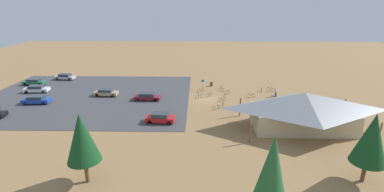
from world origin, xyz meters
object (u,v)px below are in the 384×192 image
(bicycle_yellow_yard_center, at_px, (216,108))
(visitor_by_pavilion, at_px, (276,92))
(car_blue_mid_lot, at_px, (36,100))
(bicycle_black_back_row, at_px, (209,95))
(bicycle_green_lone_east, at_px, (223,104))
(bicycle_purple_mid_cluster, at_px, (222,99))
(pine_east, at_px, (82,138))
(bicycle_silver_edge_north, at_px, (251,96))
(bike_pavilion, at_px, (304,108))
(bicycle_orange_yard_left, at_px, (222,89))
(car_green_by_curb, at_px, (34,82))
(bicycle_silver_yard_right, at_px, (227,93))
(car_maroon_second_row, at_px, (147,96))
(trash_bin, at_px, (211,84))
(car_red_near_entry, at_px, (160,118))
(bicycle_red_trailside, at_px, (271,90))
(car_white_front_row, at_px, (36,89))
(bicycle_teal_front_row, at_px, (274,98))
(car_silver_back_corner, at_px, (65,77))
(car_tan_inner_stall, at_px, (106,92))
(bicycle_blue_lone_west, at_px, (200,96))
(pine_mideast, at_px, (272,168))
(bicycle_orange_by_bin, at_px, (201,90))
(lot_sign, at_px, (203,83))
(bicycle_white_near_porch, at_px, (261,90))

(bicycle_yellow_yard_center, height_order, visitor_by_pavilion, visitor_by_pavilion)
(car_blue_mid_lot, bearing_deg, bicycle_black_back_row, -171.69)
(bicycle_green_lone_east, bearing_deg, bicycle_purple_mid_cluster, -92.74)
(pine_east, bearing_deg, bicycle_silver_edge_north, -128.70)
(bike_pavilion, relative_size, bicycle_silver_edge_north, 9.89)
(bicycle_yellow_yard_center, distance_m, visitor_by_pavilion, 13.75)
(bicycle_orange_yard_left, bearing_deg, bike_pavilion, 119.97)
(pine_east, relative_size, car_green_by_curb, 1.62)
(bicycle_silver_yard_right, xyz_separation_m, car_maroon_second_row, (15.01, 3.52, 0.34))
(trash_bin, relative_size, car_red_near_entry, 0.21)
(bicycle_red_trailside, bearing_deg, car_white_front_row, 2.03)
(trash_bin, relative_size, pine_east, 0.12)
(bicycle_red_trailside, xyz_separation_m, bicycle_yellow_yard_center, (11.61, 10.27, -0.03))
(bicycle_teal_front_row, relative_size, car_red_near_entry, 0.37)
(car_silver_back_corner, height_order, car_white_front_row, car_white_front_row)
(car_silver_back_corner, distance_m, car_white_front_row, 9.74)
(car_tan_inner_stall, relative_size, car_green_by_curb, 1.00)
(trash_bin, bearing_deg, bicycle_blue_lone_west, 72.08)
(car_maroon_second_row, bearing_deg, pine_mideast, 117.35)
(bicycle_orange_yard_left, relative_size, car_tan_inner_stall, 0.37)
(pine_east, distance_m, bicycle_yellow_yard_center, 24.81)
(bicycle_blue_lone_west, distance_m, bicycle_orange_by_bin, 3.66)
(pine_east, height_order, bicycle_green_lone_east, pine_east)
(bicycle_silver_edge_north, height_order, visitor_by_pavilion, visitor_by_pavilion)
(bike_pavilion, height_order, bicycle_red_trailside, bike_pavilion)
(bicycle_silver_yard_right, xyz_separation_m, car_tan_inner_stall, (23.33, 1.26, 0.32))
(pine_east, distance_m, bicycle_orange_yard_left, 34.34)
(bicycle_orange_by_bin, distance_m, car_white_front_row, 32.85)
(car_blue_mid_lot, relative_size, visitor_by_pavilion, 2.77)
(bicycle_silver_yard_right, bearing_deg, car_maroon_second_row, 13.19)
(bicycle_silver_edge_north, distance_m, bicycle_blue_lone_west, 9.68)
(lot_sign, bearing_deg, car_silver_back_corner, -12.57)
(car_tan_inner_stall, distance_m, car_silver_back_corner, 17.62)
(car_blue_mid_lot, distance_m, car_silver_back_corner, 16.16)
(bike_pavilion, xyz_separation_m, car_blue_mid_lot, (43.42, -9.26, -2.35))
(car_tan_inner_stall, bearing_deg, bicycle_teal_front_row, 177.21)
(trash_bin, relative_size, car_green_by_curb, 0.20)
(bicycle_orange_by_bin, distance_m, car_maroon_second_row, 11.13)
(bicycle_green_lone_east, relative_size, car_maroon_second_row, 0.34)
(bicycle_orange_yard_left, distance_m, bicycle_green_lone_east, 8.50)
(visitor_by_pavilion, bearing_deg, car_tan_inner_stall, 0.63)
(trash_bin, relative_size, bicycle_green_lone_east, 0.54)
(bicycle_purple_mid_cluster, height_order, bicycle_black_back_row, bicycle_black_back_row)
(bicycle_white_near_porch, height_order, car_blue_mid_lot, car_blue_mid_lot)
(lot_sign, height_order, bicycle_silver_edge_north, lot_sign)
(bicycle_red_trailside, height_order, bicycle_black_back_row, bicycle_red_trailside)
(pine_mideast, relative_size, bicycle_blue_lone_west, 5.01)
(bicycle_purple_mid_cluster, bearing_deg, car_silver_back_corner, -21.49)
(trash_bin, height_order, bicycle_silver_yard_right, trash_bin)
(car_silver_back_corner, bearing_deg, car_tan_inner_stall, 139.11)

